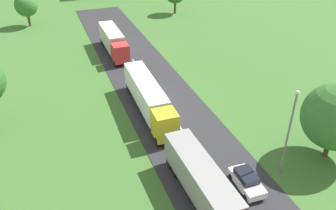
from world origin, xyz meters
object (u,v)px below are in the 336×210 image
Objects in this scene: car_third at (247,181)px; lamppost_second at (289,130)px; truck_second at (208,189)px; truck_third at (148,97)px; tree_ash at (26,5)px; truck_fourth at (113,41)px.

lamppost_second is at bearing 9.21° from car_third.
truck_second is 1.51× the size of lamppost_second.
truck_second is 9.21m from lamppost_second.
truck_third is 3.56× the size of car_third.
truck_second is at bearing -170.24° from lamppost_second.
truck_second is 16.21m from truck_third.
tree_ash is (-12.82, 39.96, 2.01)m from truck_third.
truck_fourth is at bearing 89.71° from truck_second.
truck_third is 2.26× the size of tree_ash.
tree_ash is at bearing 123.04° from truck_fourth.
truck_second is 57.65m from tree_ash.
car_third is at bearing -72.74° from tree_ash.
truck_fourth reaches higher than truck_second.
truck_third is 42.02m from tree_ash.
truck_third is at bearing 89.96° from truck_second.
lamppost_second reaches higher than car_third.
car_third is (4.21, -35.40, -1.31)m from truck_fourth.
tree_ash reaches higher than truck_fourth.
truck_second is 0.93× the size of truck_third.
truck_fourth is at bearing 96.78° from car_third.
car_third is 0.45× the size of lamppost_second.
truck_third is 1.21× the size of truck_fourth.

